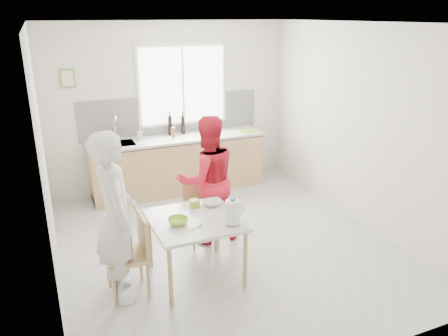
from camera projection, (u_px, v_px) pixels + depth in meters
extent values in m
plane|color=#B7B7B2|center=(225.00, 243.00, 5.62)|extent=(4.50, 4.50, 0.00)
plane|color=silver|center=(171.00, 107.00, 7.12)|extent=(4.00, 0.00, 4.00)
plane|color=silver|center=(344.00, 221.00, 3.21)|extent=(4.00, 0.00, 4.00)
plane|color=silver|center=(44.00, 164.00, 4.44)|extent=(0.00, 4.50, 4.50)
plane|color=silver|center=(361.00, 126.00, 5.90)|extent=(0.00, 4.50, 4.50)
plane|color=white|center=(225.00, 23.00, 4.72)|extent=(4.50, 4.50, 0.00)
cube|color=white|center=(183.00, 85.00, 7.07)|extent=(1.50, 0.03, 1.30)
cube|color=white|center=(183.00, 85.00, 7.05)|extent=(1.40, 0.02, 1.20)
cube|color=white|center=(183.00, 85.00, 7.04)|extent=(0.03, 0.03, 1.20)
cube|color=white|center=(172.00, 115.00, 7.16)|extent=(3.00, 0.02, 0.65)
cube|color=#699B46|center=(67.00, 78.00, 6.36)|extent=(0.22, 0.02, 0.28)
cube|color=beige|center=(68.00, 79.00, 6.35)|extent=(0.16, 0.01, 0.22)
cube|color=tan|center=(179.00, 166.00, 7.17)|extent=(2.80, 0.60, 0.86)
cube|color=#3F3326|center=(179.00, 187.00, 7.30)|extent=(2.80, 0.54, 0.10)
cube|color=silver|center=(178.00, 138.00, 7.01)|extent=(2.84, 0.64, 0.04)
cube|color=#A5A5AA|center=(118.00, 144.00, 6.66)|extent=(0.50, 0.40, 0.03)
cylinder|color=silver|center=(115.00, 130.00, 6.74)|extent=(0.02, 0.02, 0.36)
torus|color=silver|center=(115.00, 119.00, 6.62)|extent=(0.02, 0.18, 0.18)
cube|color=silver|center=(195.00, 220.00, 4.68)|extent=(0.94, 0.94, 0.04)
cylinder|color=tan|center=(170.00, 278.00, 4.29)|extent=(0.05, 0.05, 0.66)
cylinder|color=tan|center=(150.00, 241.00, 5.00)|extent=(0.05, 0.05, 0.66)
cylinder|color=tan|center=(245.00, 261.00, 4.60)|extent=(0.05, 0.05, 0.66)
cylinder|color=tan|center=(216.00, 228.00, 5.31)|extent=(0.05, 0.05, 0.66)
cube|color=tan|center=(127.00, 257.00, 4.49)|extent=(0.40, 0.40, 0.04)
cube|color=tan|center=(143.00, 234.00, 4.48)|extent=(0.03, 0.38, 0.42)
cylinder|color=tan|center=(109.00, 271.00, 4.65)|extent=(0.03, 0.03, 0.41)
cylinder|color=tan|center=(115.00, 288.00, 4.35)|extent=(0.03, 0.03, 0.41)
cylinder|color=tan|center=(141.00, 264.00, 4.77)|extent=(0.03, 0.03, 0.41)
cylinder|color=tan|center=(148.00, 280.00, 4.48)|extent=(0.03, 0.03, 0.41)
cube|color=tan|center=(201.00, 212.00, 5.55)|extent=(0.39, 0.39, 0.04)
cube|color=tan|center=(196.00, 191.00, 5.63)|extent=(0.36, 0.03, 0.40)
cylinder|color=tan|center=(194.00, 235.00, 5.42)|extent=(0.03, 0.03, 0.39)
cylinder|color=tan|center=(218.00, 230.00, 5.55)|extent=(0.03, 0.03, 0.39)
cylinder|color=tan|center=(185.00, 224.00, 5.71)|extent=(0.03, 0.03, 0.39)
cylinder|color=tan|center=(209.00, 219.00, 5.83)|extent=(0.03, 0.03, 0.39)
imported|color=silver|center=(116.00, 218.00, 4.31)|extent=(0.43, 0.65, 1.78)
imported|color=red|center=(207.00, 180.00, 5.48)|extent=(0.80, 0.63, 1.64)
imported|color=#98C82E|center=(178.00, 221.00, 4.54)|extent=(0.21, 0.21, 0.07)
imported|color=silver|center=(212.00, 203.00, 4.99)|extent=(0.20, 0.20, 0.05)
cylinder|color=white|center=(233.00, 212.00, 4.50)|extent=(0.15, 0.15, 0.25)
cylinder|color=blue|center=(233.00, 200.00, 4.46)|extent=(0.05, 0.05, 0.03)
torus|color=white|center=(240.00, 209.00, 4.52)|extent=(0.12, 0.03, 0.12)
cube|color=#8BB72A|center=(195.00, 203.00, 4.94)|extent=(0.10, 0.10, 0.09)
cylinder|color=#A5A5AA|center=(195.00, 228.00, 4.45)|extent=(0.15, 0.07, 0.01)
cube|color=#80C72D|center=(250.00, 131.00, 7.37)|extent=(0.38, 0.29, 0.01)
cylinder|color=black|center=(170.00, 125.00, 7.08)|extent=(0.07, 0.07, 0.32)
cylinder|color=black|center=(183.00, 125.00, 7.16)|extent=(0.07, 0.07, 0.30)
cylinder|color=brown|center=(173.00, 132.00, 6.97)|extent=(0.06, 0.06, 0.16)
imported|color=#999999|center=(140.00, 134.00, 6.85)|extent=(0.09, 0.09, 0.18)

